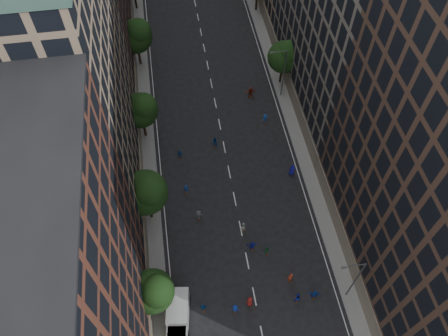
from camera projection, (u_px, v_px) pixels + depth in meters
name	position (u px, v px, depth m)	size (l,w,h in m)	color
ground	(220.00, 127.00, 66.16)	(240.00, 240.00, 0.00)	black
sidewalk_left	(138.00, 100.00, 69.31)	(4.00, 105.00, 0.15)	slate
sidewalk_right	(285.00, 83.00, 71.50)	(4.00, 105.00, 0.15)	slate
bldg_left_a	(43.00, 299.00, 35.57)	(14.00, 22.00, 30.00)	#5A2F22
bldg_left_b	(54.00, 79.00, 47.73)	(14.00, 26.00, 34.00)	#8C745B
bldg_right_b	(359.00, 3.00, 56.76)	(14.00, 28.00, 33.00)	#5E564E
tree_left_1	(154.00, 291.00, 45.63)	(4.80, 4.80, 8.21)	black
tree_left_2	(146.00, 192.00, 51.85)	(5.60, 5.60, 9.45)	black
tree_left_3	(141.00, 109.00, 60.34)	(5.00, 5.00, 8.58)	black
tree_left_4	(136.00, 35.00, 69.29)	(5.40, 5.40, 9.08)	black
tree_right_a	(285.00, 56.00, 67.12)	(5.00, 5.00, 8.39)	black
streetlamp_near	(355.00, 279.00, 46.82)	(2.64, 0.22, 9.06)	#595B60
streetlamp_far	(283.00, 71.00, 65.77)	(2.64, 0.22, 9.06)	#595B60
cargo_van	(178.00, 314.00, 48.29)	(3.24, 5.62, 2.84)	silver
skater_2	(297.00, 297.00, 50.00)	(0.83, 0.65, 1.71)	#13229C
skater_3	(235.00, 309.00, 49.30)	(1.00, 0.58, 1.55)	#122F9A
skater_4	(203.00, 307.00, 49.40)	(0.92, 0.38, 1.58)	navy
skater_5	(314.00, 294.00, 50.28)	(1.44, 0.46, 1.55)	#143CA3
skater_6	(250.00, 301.00, 49.65)	(0.91, 0.59, 1.87)	maroon
skater_7	(290.00, 277.00, 51.33)	(0.67, 0.44, 1.83)	#AE341D
skater_8	(243.00, 227.00, 55.33)	(0.78, 0.61, 1.61)	beige
skater_9	(199.00, 215.00, 56.23)	(1.14, 0.65, 1.76)	#434448
skater_10	(267.00, 250.00, 53.47)	(0.92, 0.38, 1.58)	#227143
skater_11	(252.00, 246.00, 53.88)	(1.40, 0.45, 1.51)	#131C9E
skater_12	(292.00, 170.00, 60.27)	(0.94, 0.61, 1.92)	#121297
skater_13	(186.00, 189.00, 58.63)	(0.61, 0.40, 1.67)	#133FA2
skater_14	(215.00, 142.00, 63.32)	(0.85, 0.67, 1.76)	navy
skater_15	(265.00, 118.00, 66.05)	(1.04, 0.60, 1.61)	#123E93
skater_16	(180.00, 154.00, 62.11)	(0.92, 0.38, 1.57)	#114291
skater_17	(251.00, 93.00, 69.02)	(1.79, 0.57, 1.93)	maroon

